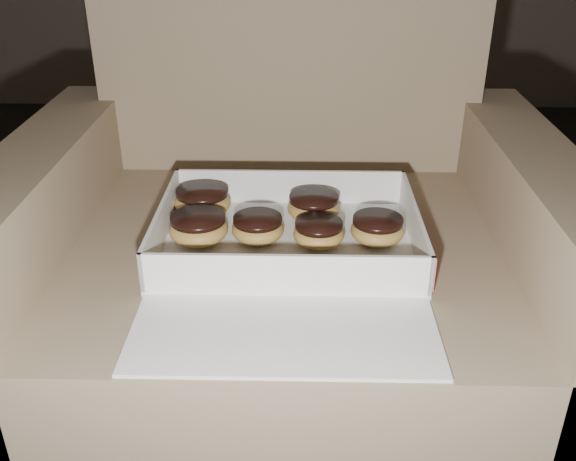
# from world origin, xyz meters

# --- Properties ---
(armchair) EXTENTS (0.93, 0.79, 0.97)m
(armchair) POSITION_xyz_m (0.59, 0.13, 0.31)
(armchair) COLOR #846F54
(armchair) RESTS_ON floor
(bakery_box) EXTENTS (0.41, 0.48, 0.07)m
(bakery_box) POSITION_xyz_m (0.59, -0.01, 0.45)
(bakery_box) COLOR white
(bakery_box) RESTS_ON armchair
(donut_a) EXTENTS (0.08, 0.08, 0.04)m
(donut_a) POSITION_xyz_m (0.64, 0.03, 0.47)
(donut_a) COLOR gold
(donut_a) RESTS_ON bakery_box
(donut_b) EXTENTS (0.09, 0.09, 0.05)m
(donut_b) POSITION_xyz_m (0.63, 0.11, 0.47)
(donut_b) COLOR gold
(donut_b) RESTS_ON bakery_box
(donut_c) EXTENTS (0.08, 0.08, 0.04)m
(donut_c) POSITION_xyz_m (0.54, 0.04, 0.47)
(donut_c) COLOR gold
(donut_c) RESTS_ON bakery_box
(donut_d) EXTENTS (0.09, 0.09, 0.04)m
(donut_d) POSITION_xyz_m (0.73, 0.04, 0.47)
(donut_d) COLOR gold
(donut_d) RESTS_ON bakery_box
(donut_e) EXTENTS (0.09, 0.09, 0.05)m
(donut_e) POSITION_xyz_m (0.45, 0.03, 0.47)
(donut_e) COLOR gold
(donut_e) RESTS_ON bakery_box
(donut_f) EXTENTS (0.10, 0.10, 0.05)m
(donut_f) POSITION_xyz_m (0.44, 0.13, 0.47)
(donut_f) COLOR gold
(donut_f) RESTS_ON bakery_box
(crumb_a) EXTENTS (0.01, 0.01, 0.00)m
(crumb_a) POSITION_xyz_m (0.63, -0.09, 0.45)
(crumb_a) COLOR black
(crumb_a) RESTS_ON bakery_box
(crumb_b) EXTENTS (0.01, 0.01, 0.00)m
(crumb_b) POSITION_xyz_m (0.49, -0.07, 0.45)
(crumb_b) COLOR black
(crumb_b) RESTS_ON bakery_box
(crumb_c) EXTENTS (0.01, 0.01, 0.00)m
(crumb_c) POSITION_xyz_m (0.58, -0.10, 0.45)
(crumb_c) COLOR black
(crumb_c) RESTS_ON bakery_box
(crumb_d) EXTENTS (0.01, 0.01, 0.00)m
(crumb_d) POSITION_xyz_m (0.54, -0.09, 0.45)
(crumb_d) COLOR black
(crumb_d) RESTS_ON bakery_box
(crumb_e) EXTENTS (0.01, 0.01, 0.00)m
(crumb_e) POSITION_xyz_m (0.75, -0.02, 0.45)
(crumb_e) COLOR black
(crumb_e) RESTS_ON bakery_box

